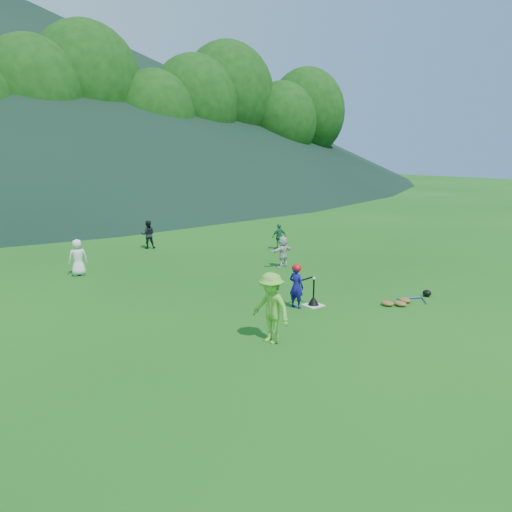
% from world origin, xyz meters
% --- Properties ---
extents(ground, '(120.00, 120.00, 0.00)m').
position_xyz_m(ground, '(0.00, 0.00, 0.00)').
color(ground, '#154F12').
rests_on(ground, ground).
extents(home_plate, '(0.45, 0.45, 0.02)m').
position_xyz_m(home_plate, '(0.00, 0.00, 0.01)').
color(home_plate, silver).
rests_on(home_plate, ground).
extents(baseball, '(0.08, 0.08, 0.08)m').
position_xyz_m(baseball, '(0.00, 0.00, 0.74)').
color(baseball, white).
rests_on(baseball, batting_tee).
extents(batter_child, '(0.37, 0.47, 1.13)m').
position_xyz_m(batter_child, '(-0.47, 0.15, 0.57)').
color(batter_child, navy).
rests_on(batter_child, ground).
extents(adult_coach, '(0.69, 1.05, 1.52)m').
position_xyz_m(adult_coach, '(-2.47, -1.29, 0.76)').
color(adult_coach, '#67BC37').
rests_on(adult_coach, ground).
extents(fielder_a, '(0.64, 0.48, 1.19)m').
position_xyz_m(fielder_a, '(-3.87, 6.92, 0.59)').
color(fielder_a, silver).
rests_on(fielder_a, ground).
extents(fielder_b, '(0.69, 0.62, 1.16)m').
position_xyz_m(fielder_b, '(-0.12, 9.73, 0.58)').
color(fielder_b, black).
rests_on(fielder_b, ground).
extents(fielder_c, '(0.66, 0.41, 1.05)m').
position_xyz_m(fielder_c, '(4.05, 6.31, 0.53)').
color(fielder_c, '#1E663E').
rests_on(fielder_c, ground).
extents(fielder_d, '(1.02, 0.40, 1.08)m').
position_xyz_m(fielder_d, '(2.16, 3.83, 0.54)').
color(fielder_d, silver).
rests_on(fielder_d, ground).
extents(batting_tee, '(0.30, 0.30, 0.68)m').
position_xyz_m(batting_tee, '(0.00, 0.00, 0.13)').
color(batting_tee, black).
rests_on(batting_tee, home_plate).
extents(batter_gear, '(0.73, 0.26, 0.49)m').
position_xyz_m(batter_gear, '(-0.45, 0.15, 1.02)').
color(batter_gear, red).
rests_on(batter_gear, ground).
extents(equipment_pile, '(1.80, 0.81, 0.19)m').
position_xyz_m(equipment_pile, '(2.15, -1.29, 0.07)').
color(equipment_pile, olive).
rests_on(equipment_pile, ground).
extents(outfield_fence, '(70.07, 0.08, 1.33)m').
position_xyz_m(outfield_fence, '(0.00, 28.00, 0.70)').
color(outfield_fence, gray).
rests_on(outfield_fence, ground).
extents(tree_line, '(70.04, 11.40, 14.82)m').
position_xyz_m(tree_line, '(0.20, 33.83, 8.21)').
color(tree_line, '#382314').
rests_on(tree_line, ground).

